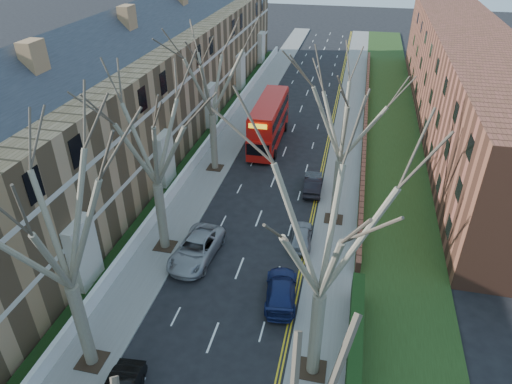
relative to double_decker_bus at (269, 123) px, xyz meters
The scene contains 16 objects.
pavement_left 6.33m from the double_decker_bus, 132.82° to the left, with size 3.00×102.00×0.12m, color slate.
pavement_right 9.32m from the double_decker_bus, 28.83° to the left, with size 3.00×102.00×0.12m, color slate.
terrace_left 12.70m from the double_decker_bus, 162.78° to the right, with size 9.70×78.00×13.60m.
flats_right 21.32m from the double_decker_bus, 23.34° to the left, with size 13.97×54.00×10.00m.
front_wall_left 6.94m from the double_decker_bus, 147.55° to the right, with size 0.30×78.00×1.00m.
grass_verge_right 13.35m from the double_decker_bus, 19.36° to the left, with size 6.00×102.00×0.06m.
tree_left_mid 29.80m from the double_decker_bus, 97.47° to the right, with size 10.50×10.50×14.71m.
tree_left_far 20.27m from the double_decker_bus, 101.39° to the right, with size 10.15×10.15×14.22m.
tree_left_dist 10.60m from the double_decker_bus, 119.53° to the right, with size 10.50×10.50×14.71m.
tree_right_mid 28.67m from the double_decker_bus, 73.98° to the right, with size 10.50×10.50×14.71m.
tree_right_far 16.37m from the double_decker_bus, 58.80° to the right, with size 10.15×10.15×14.22m.
double_decker_bus is the anchor object (origin of this frame).
car_left_far 19.30m from the double_decker_bus, 93.54° to the right, with size 2.52×5.47×1.52m, color #95959A.
car_right_near 22.43m from the double_decker_bus, 76.74° to the right, with size 1.87×4.59×1.33m, color navy.
car_right_mid 17.00m from the double_decker_bus, 70.75° to the right, with size 1.51×3.75×1.28m, color gray.
car_right_far 10.22m from the double_decker_bus, 56.76° to the right, with size 1.45×4.17×1.37m, color black.
Camera 1 is at (6.22, -7.58, 20.25)m, focal length 32.00 mm.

